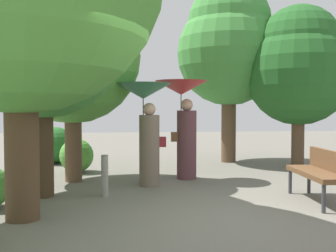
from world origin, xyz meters
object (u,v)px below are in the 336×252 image
object	(u,v)px
park_bench	(321,171)
tree_near_left	(40,16)
tree_mid_left	(72,45)
tree_near_right	(229,44)
person_left	(146,114)
person_right	(183,111)
path_marker_post	(105,176)
tree_mid_right	(299,65)

from	to	relation	value
park_bench	tree_near_left	xyz separation A→B (m)	(-4.51, 0.94, 2.55)
park_bench	tree_mid_left	distance (m)	5.30
tree_near_right	tree_mid_left	world-z (taller)	tree_near_right
tree_near_left	person_left	bearing A→B (deg)	22.08
tree_mid_left	person_right	bearing A→B (deg)	0.43
path_marker_post	tree_mid_left	bearing A→B (deg)	114.39
person_left	tree_mid_right	distance (m)	4.78
person_right	tree_near_left	bearing A→B (deg)	111.72
tree_mid_left	tree_mid_right	world-z (taller)	tree_mid_left
person_left	tree_near_left	bearing A→B (deg)	105.57
person_right	tree_near_left	world-z (taller)	tree_near_left
tree_near_left	tree_mid_left	size ratio (longest dim) A/B	1.08
person_right	tree_near_right	distance (m)	3.59
person_left	tree_mid_left	xyz separation A→B (m)	(-1.45, 0.67, 1.40)
tree_near_right	path_marker_post	bearing A→B (deg)	-128.80
person_right	park_bench	size ratio (longest dim) A/B	1.37
person_right	tree_near_right	size ratio (longest dim) A/B	0.42
tree_near_left	tree_mid_left	distance (m)	1.48
park_bench	tree_near_left	size ratio (longest dim) A/B	0.32
tree_mid_right	path_marker_post	bearing A→B (deg)	-148.13
person_left	park_bench	size ratio (longest dim) A/B	1.30
tree_mid_right	person_right	bearing A→B (deg)	-155.65
park_bench	person_left	bearing A→B (deg)	-118.14
tree_near_left	tree_mid_right	bearing A→B (deg)	26.13
park_bench	tree_near_right	size ratio (longest dim) A/B	0.30
tree_near_right	person_right	bearing A→B (deg)	-123.53
path_marker_post	tree_mid_right	bearing A→B (deg)	31.87
person_left	path_marker_post	xyz separation A→B (m)	(-0.76, -0.85, -1.05)
park_bench	person_right	bearing A→B (deg)	-138.23
park_bench	tree_mid_left	bearing A→B (deg)	-115.85
person_left	tree_near_left	distance (m)	2.56
person_left	person_right	bearing A→B (deg)	-57.24
person_left	tree_near_right	distance (m)	4.54
park_bench	tree_mid_left	size ratio (longest dim) A/B	0.35
person_left	path_marker_post	bearing A→B (deg)	131.86
tree_mid_left	park_bench	bearing A→B (deg)	-29.50
person_left	tree_mid_right	size ratio (longest dim) A/B	0.48
person_right	tree_near_right	world-z (taller)	tree_near_right
tree_near_right	path_marker_post	size ratio (longest dim) A/B	7.03
tree_mid_right	path_marker_post	xyz separation A→B (m)	(-4.84, -3.01, -2.28)
path_marker_post	person_left	bearing A→B (deg)	48.37
tree_near_left	tree_near_right	world-z (taller)	tree_near_right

